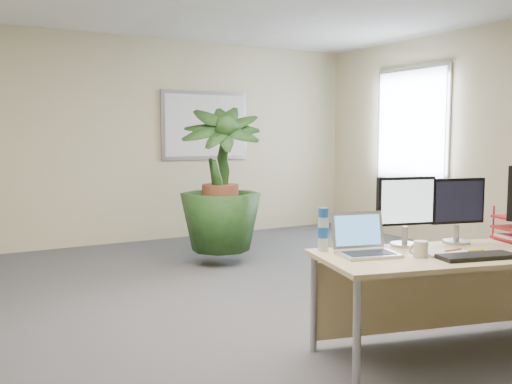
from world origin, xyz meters
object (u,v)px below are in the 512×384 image
monitor_left (406,207)px  laptop (364,244)px  floor_plant (220,196)px  monitor_right (457,206)px  desk (445,271)px

monitor_left → laptop: bearing=-171.8°
floor_plant → monitor_right: size_ratio=3.36×
desk → laptop: (-0.55, 0.17, 0.20)m
monitor_right → monitor_left: bearing=165.6°
monitor_right → laptop: size_ratio=1.08×
desk → monitor_left: monitor_left is taller
desk → laptop: bearing=163.1°
floor_plant → monitor_right: (0.37, -2.91, 0.18)m
monitor_left → monitor_right: (0.38, -0.10, -0.01)m
desk → floor_plant: floor_plant is taller
desk → monitor_right: monitor_right is taller
monitor_left → laptop: 0.46m
monitor_right → laptop: 0.81m
floor_plant → monitor_right: floor_plant is taller
monitor_right → laptop: bearing=177.1°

